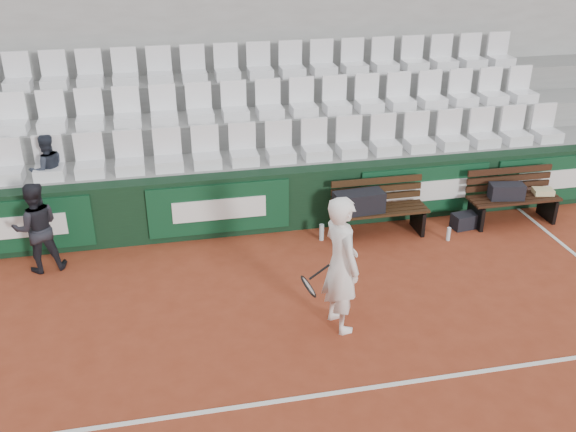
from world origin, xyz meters
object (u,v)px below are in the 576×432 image
object	(u,v)px
spectator_c	(43,142)
water_bottle_far	(448,234)
tennis_player	(341,264)
sports_bag_ground	(465,221)
sports_bag_left	(359,202)
ball_kid	(37,228)
sports_bag_right	(507,191)
bench_left	(380,222)
water_bottle_near	(322,232)
bench_right	(512,210)

from	to	relation	value
spectator_c	water_bottle_far	bearing A→B (deg)	144.92
tennis_player	sports_bag_ground	bearing A→B (deg)	38.24
sports_bag_left	ball_kid	distance (m)	4.75
sports_bag_right	tennis_player	bearing A→B (deg)	-147.44
water_bottle_far	tennis_player	world-z (taller)	tennis_player
bench_left	ball_kid	bearing A→B (deg)	-179.69
bench_left	tennis_player	world-z (taller)	tennis_player
tennis_player	water_bottle_near	bearing A→B (deg)	80.88
bench_left	ball_kid	world-z (taller)	ball_kid
sports_bag_right	water_bottle_far	size ratio (longest dim) A/B	2.48
bench_left	ball_kid	size ratio (longest dim) A/B	1.11
sports_bag_left	spectator_c	bearing A→B (deg)	166.87
bench_left	sports_bag_left	size ratio (longest dim) A/B	1.93
ball_kid	water_bottle_far	bearing A→B (deg)	165.29
bench_right	sports_bag_ground	world-z (taller)	bench_right
sports_bag_right	ball_kid	bearing A→B (deg)	179.92
sports_bag_left	sports_bag_ground	distance (m)	1.88
sports_bag_right	sports_bag_ground	xyz separation A→B (m)	(-0.69, -0.03, -0.45)
bench_left	bench_right	bearing A→B (deg)	-0.71
bench_left	water_bottle_near	world-z (taller)	bench_left
ball_kid	spectator_c	distance (m)	1.40
sports_bag_left	spectator_c	world-z (taller)	spectator_c
water_bottle_near	water_bottle_far	world-z (taller)	water_bottle_near
bench_left	sports_bag_right	size ratio (longest dim) A/B	2.74
sports_bag_left	sports_bag_right	world-z (taller)	sports_bag_left
bench_left	spectator_c	bearing A→B (deg)	168.17
water_bottle_far	sports_bag_right	bearing A→B (deg)	18.57
bench_right	sports_bag_right	size ratio (longest dim) A/B	2.74
water_bottle_far	tennis_player	bearing A→B (deg)	-141.82
sports_bag_ground	water_bottle_far	size ratio (longest dim) A/B	1.85
water_bottle_far	ball_kid	distance (m)	6.17
bench_left	bench_right	distance (m)	2.30
sports_bag_right	ball_kid	xyz separation A→B (m)	(-7.26, 0.01, 0.10)
bench_left	water_bottle_far	world-z (taller)	bench_left
spectator_c	tennis_player	bearing A→B (deg)	117.15
water_bottle_near	ball_kid	world-z (taller)	ball_kid
sports_bag_left	bench_right	bearing A→B (deg)	0.07
ball_kid	bench_left	bearing A→B (deg)	169.24
sports_bag_ground	bench_left	bearing A→B (deg)	177.35
bench_right	water_bottle_near	bearing A→B (deg)	179.39
tennis_player	ball_kid	distance (m)	4.42
water_bottle_near	spectator_c	xyz separation A→B (m)	(-4.08, 1.05, 1.43)
sports_bag_right	ball_kid	distance (m)	7.26
bench_right	tennis_player	bearing A→B (deg)	-148.53
bench_left	water_bottle_near	size ratio (longest dim) A/B	5.57
bench_left	bench_right	world-z (taller)	same
spectator_c	bench_right	bearing A→B (deg)	150.23
sports_bag_ground	water_bottle_far	xyz separation A→B (m)	(-0.44, -0.35, -0.01)
water_bottle_far	tennis_player	size ratio (longest dim) A/B	0.12
tennis_player	spectator_c	distance (m)	5.02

